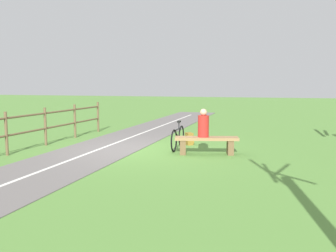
{
  "coord_description": "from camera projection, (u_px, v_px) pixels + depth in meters",
  "views": [
    {
      "loc": [
        -3.8,
        10.35,
        1.99
      ],
      "look_at": [
        -1.59,
        2.41,
        1.03
      ],
      "focal_mm": 40.16,
      "sensor_mm": 36.0,
      "label": 1
    }
  ],
  "objects": [
    {
      "name": "person_seated",
      "position": [
        203.0,
        125.0,
        10.36
      ],
      "size": [
        0.37,
        0.37,
        0.78
      ],
      "rotation": [
        0.0,
        0.0,
        0.23
      ],
      "color": "#B2231E",
      "rests_on": "bench"
    },
    {
      "name": "bench",
      "position": [
        207.0,
        142.0,
        10.41
      ],
      "size": [
        1.8,
        0.82,
        0.48
      ],
      "rotation": [
        0.0,
        0.0,
        0.23
      ],
      "color": "#937047",
      "rests_on": "ground_plane"
    },
    {
      "name": "path_centre_line",
      "position": [
        17.0,
        180.0,
        7.62
      ],
      "size": [
        0.53,
        32.0,
        0.0
      ],
      "primitive_type": "cube",
      "rotation": [
        0.0,
        0.0,
        -0.01
      ],
      "color": "silver",
      "rests_on": "paved_path"
    },
    {
      "name": "paved_path",
      "position": [
        17.0,
        180.0,
        7.62
      ],
      "size": [
        2.85,
        36.03,
        0.02
      ],
      "primitive_type": "cube",
      "rotation": [
        0.0,
        0.0,
        -0.01
      ],
      "color": "#66605E",
      "rests_on": "ground_plane"
    },
    {
      "name": "bicycle",
      "position": [
        178.0,
        138.0,
        11.21
      ],
      "size": [
        0.08,
        1.62,
        0.84
      ],
      "rotation": [
        0.0,
        0.0,
        1.59
      ],
      "color": "black",
      "rests_on": "ground_plane"
    },
    {
      "name": "ground_plane",
      "position": [
        138.0,
        150.0,
        11.14
      ],
      "size": [
        80.0,
        80.0,
        0.0
      ],
      "primitive_type": "plane",
      "color": "#548438"
    },
    {
      "name": "backpack",
      "position": [
        189.0,
        139.0,
        11.99
      ],
      "size": [
        0.32,
        0.33,
        0.39
      ],
      "rotation": [
        0.0,
        0.0,
        2.2
      ],
      "color": "olive",
      "rests_on": "ground_plane"
    }
  ]
}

